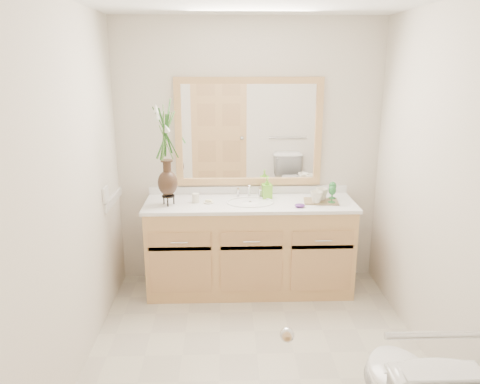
{
  "coord_description": "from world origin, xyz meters",
  "views": [
    {
      "loc": [
        -0.22,
        -2.91,
        2.02
      ],
      "look_at": [
        -0.1,
        0.65,
        1.02
      ],
      "focal_mm": 35.0,
      "sensor_mm": 36.0,
      "label": 1
    }
  ],
  "objects_px": {
    "flower_vase": "(166,141)",
    "tray": "(321,201)",
    "tumbler": "(195,198)",
    "soap_bottle": "(267,189)"
  },
  "relations": [
    {
      "from": "tumbler",
      "to": "flower_vase",
      "type": "bearing_deg",
      "value": -163.91
    },
    {
      "from": "flower_vase",
      "to": "tumbler",
      "type": "distance_m",
      "value": 0.56
    },
    {
      "from": "tumbler",
      "to": "tray",
      "type": "distance_m",
      "value": 1.1
    },
    {
      "from": "flower_vase",
      "to": "tray",
      "type": "relative_size",
      "value": 2.77
    },
    {
      "from": "flower_vase",
      "to": "soap_bottle",
      "type": "relative_size",
      "value": 4.76
    },
    {
      "from": "soap_bottle",
      "to": "tray",
      "type": "bearing_deg",
      "value": -24.67
    },
    {
      "from": "flower_vase",
      "to": "tray",
      "type": "bearing_deg",
      "value": 1.53
    },
    {
      "from": "flower_vase",
      "to": "tray",
      "type": "height_order",
      "value": "flower_vase"
    },
    {
      "from": "tray",
      "to": "tumbler",
      "type": "bearing_deg",
      "value": -175.05
    },
    {
      "from": "tumbler",
      "to": "soap_bottle",
      "type": "relative_size",
      "value": 0.47
    }
  ]
}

